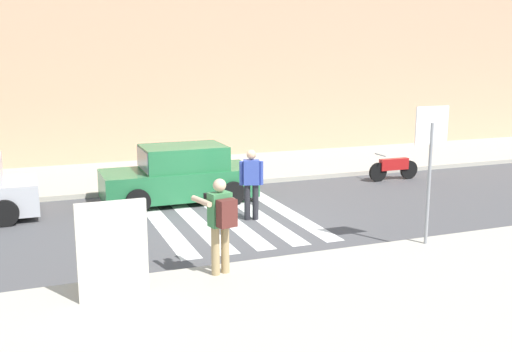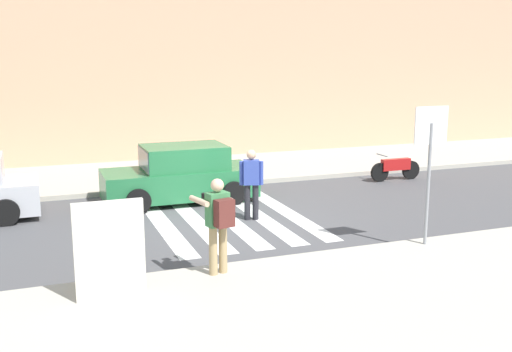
{
  "view_description": "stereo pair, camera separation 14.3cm",
  "coord_description": "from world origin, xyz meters",
  "px_view_note": "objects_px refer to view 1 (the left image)",
  "views": [
    {
      "loc": [
        -4.48,
        -13.31,
        3.98
      ],
      "look_at": [
        0.6,
        -0.2,
        1.1
      ],
      "focal_mm": 42.0,
      "sensor_mm": 36.0,
      "label": 1
    },
    {
      "loc": [
        -4.35,
        -13.36,
        3.98
      ],
      "look_at": [
        0.6,
        -0.2,
        1.1
      ],
      "focal_mm": 42.0,
      "sensor_mm": 36.0,
      "label": 2
    }
  ],
  "objects_px": {
    "stop_sign": "(431,144)",
    "advertising_board": "(112,250)",
    "parked_car_green": "(180,176)",
    "motorcycle": "(394,167)",
    "pedestrian_crossing": "(251,181)",
    "photographer_with_backpack": "(221,218)"
  },
  "relations": [
    {
      "from": "stop_sign",
      "to": "pedestrian_crossing",
      "type": "bearing_deg",
      "value": 126.3
    },
    {
      "from": "photographer_with_backpack",
      "to": "advertising_board",
      "type": "distance_m",
      "value": 1.98
    },
    {
      "from": "stop_sign",
      "to": "motorcycle",
      "type": "xyz_separation_m",
      "value": [
        3.36,
        6.15,
        -1.79
      ]
    },
    {
      "from": "photographer_with_backpack",
      "to": "motorcycle",
      "type": "bearing_deg",
      "value": 38.84
    },
    {
      "from": "stop_sign",
      "to": "motorcycle",
      "type": "bearing_deg",
      "value": 61.37
    },
    {
      "from": "parked_car_green",
      "to": "pedestrian_crossing",
      "type": "bearing_deg",
      "value": -64.01
    },
    {
      "from": "stop_sign",
      "to": "advertising_board",
      "type": "relative_size",
      "value": 1.77
    },
    {
      "from": "motorcycle",
      "to": "photographer_with_backpack",
      "type": "bearing_deg",
      "value": -141.16
    },
    {
      "from": "pedestrian_crossing",
      "to": "parked_car_green",
      "type": "bearing_deg",
      "value": 115.99
    },
    {
      "from": "motorcycle",
      "to": "stop_sign",
      "type": "bearing_deg",
      "value": -118.63
    },
    {
      "from": "parked_car_green",
      "to": "motorcycle",
      "type": "height_order",
      "value": "parked_car_green"
    },
    {
      "from": "parked_car_green",
      "to": "motorcycle",
      "type": "distance_m",
      "value": 7.07
    },
    {
      "from": "stop_sign",
      "to": "motorcycle",
      "type": "height_order",
      "value": "stop_sign"
    },
    {
      "from": "parked_car_green",
      "to": "advertising_board",
      "type": "distance_m",
      "value": 6.95
    },
    {
      "from": "parked_car_green",
      "to": "advertising_board",
      "type": "bearing_deg",
      "value": -112.77
    },
    {
      "from": "stop_sign",
      "to": "advertising_board",
      "type": "distance_m",
      "value": 6.54
    },
    {
      "from": "advertising_board",
      "to": "parked_car_green",
      "type": "bearing_deg",
      "value": 67.23
    },
    {
      "from": "photographer_with_backpack",
      "to": "advertising_board",
      "type": "relative_size",
      "value": 1.08
    },
    {
      "from": "pedestrian_crossing",
      "to": "advertising_board",
      "type": "height_order",
      "value": "advertising_board"
    },
    {
      "from": "photographer_with_backpack",
      "to": "pedestrian_crossing",
      "type": "height_order",
      "value": "photographer_with_backpack"
    },
    {
      "from": "stop_sign",
      "to": "parked_car_green",
      "type": "bearing_deg",
      "value": 122.34
    },
    {
      "from": "pedestrian_crossing",
      "to": "motorcycle",
      "type": "relative_size",
      "value": 0.98
    }
  ]
}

